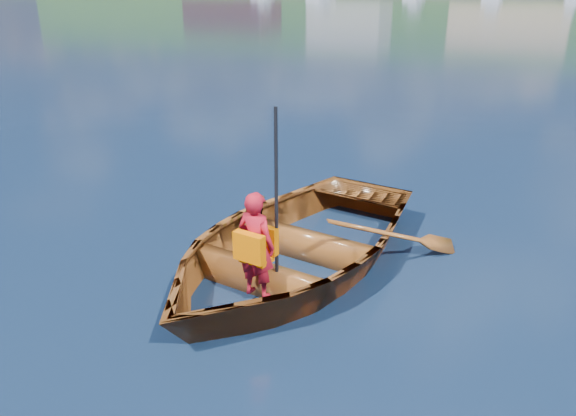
% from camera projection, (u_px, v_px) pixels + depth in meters
% --- Properties ---
extents(ground, '(600.00, 600.00, 0.00)m').
position_uv_depth(ground, '(300.00, 234.00, 7.57)').
color(ground, '#14243C').
rests_on(ground, ground).
extents(rowboat, '(3.81, 4.84, 0.91)m').
position_uv_depth(rowboat, '(291.00, 243.00, 6.61)').
color(rowboat, '#68220A').
rests_on(rowboat, ground).
extents(child_paddler, '(0.46, 0.38, 1.98)m').
position_uv_depth(child_paddler, '(256.00, 245.00, 5.69)').
color(child_paddler, '#B21223').
rests_on(child_paddler, ground).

